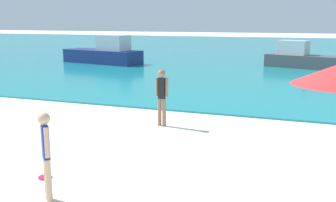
# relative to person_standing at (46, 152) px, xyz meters

# --- Properties ---
(water) EXTENTS (160.00, 60.00, 0.06)m
(water) POSITION_rel_person_standing_xyz_m (1.29, 37.01, -0.85)
(water) COLOR teal
(water) RESTS_ON ground
(person_standing) EXTENTS (0.28, 0.27, 1.55)m
(person_standing) POSITION_rel_person_standing_xyz_m (0.00, 0.00, 0.00)
(person_standing) COLOR #DDAD84
(person_standing) RESTS_ON ground
(frisbee) EXTENTS (0.26, 0.26, 0.03)m
(frisbee) POSITION_rel_person_standing_xyz_m (-0.69, 0.79, -0.87)
(frisbee) COLOR #E51E4C
(frisbee) RESTS_ON ground
(person_distant) EXTENTS (0.38, 0.22, 1.66)m
(person_distant) POSITION_rel_person_standing_xyz_m (0.09, 5.18, 0.06)
(person_distant) COLOR #936B4C
(person_distant) RESTS_ON ground
(boat_near) EXTENTS (6.08, 3.01, 1.98)m
(boat_near) POSITION_rel_person_standing_xyz_m (-9.51, 19.09, -0.14)
(boat_near) COLOR navy
(boat_near) RESTS_ON water
(boat_far) EXTENTS (5.26, 3.02, 1.70)m
(boat_far) POSITION_rel_person_standing_xyz_m (3.66, 21.10, -0.23)
(boat_far) COLOR #4C4C51
(boat_far) RESTS_ON water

